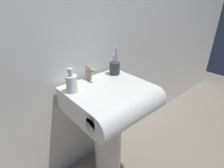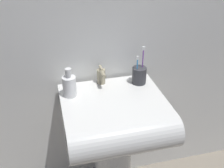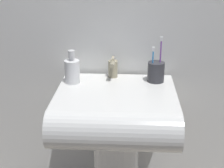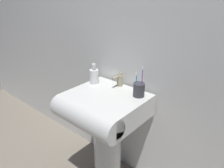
% 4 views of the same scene
% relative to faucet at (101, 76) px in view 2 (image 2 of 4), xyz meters
% --- Properties ---
extents(wall_back, '(5.00, 0.05, 2.40)m').
position_rel_faucet_xyz_m(wall_back, '(0.02, 0.09, 0.33)').
color(wall_back, silver).
rests_on(wall_back, ground).
extents(sink_pedestal, '(0.22, 0.22, 0.65)m').
position_rel_faucet_xyz_m(sink_pedestal, '(0.02, -0.17, -0.54)').
color(sink_pedestal, white).
rests_on(sink_pedestal, ground).
extents(sink_basin, '(0.54, 0.53, 0.16)m').
position_rel_faucet_xyz_m(sink_basin, '(0.02, -0.23, -0.13)').
color(sink_basin, white).
rests_on(sink_basin, sink_pedestal).
extents(faucet, '(0.05, 0.11, 0.10)m').
position_rel_faucet_xyz_m(faucet, '(0.00, 0.00, 0.00)').
color(faucet, tan).
rests_on(faucet, sink_basin).
extents(toothbrush_cup, '(0.08, 0.08, 0.22)m').
position_rel_faucet_xyz_m(toothbrush_cup, '(0.21, -0.04, -0.00)').
color(toothbrush_cup, '#38383D').
rests_on(toothbrush_cup, sink_basin).
extents(soap_bottle, '(0.07, 0.07, 0.16)m').
position_rel_faucet_xyz_m(soap_bottle, '(-0.19, -0.08, 0.01)').
color(soap_bottle, white).
rests_on(soap_bottle, sink_basin).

